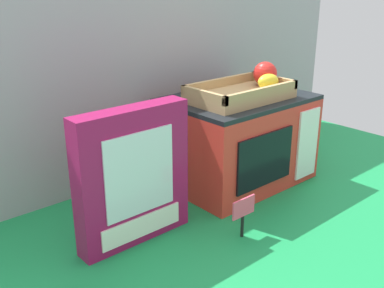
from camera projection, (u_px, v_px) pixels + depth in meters
ground_plane at (212, 198)px, 1.26m from camera, size 1.70×1.70×0.00m
display_back_panel at (151, 72)px, 1.34m from camera, size 1.61×0.03×0.62m
toy_microwave at (237, 139)px, 1.33m from camera, size 0.40×0.30×0.26m
food_groups_crate at (247, 90)px, 1.26m from camera, size 0.29×0.17×0.09m
cookie_set_box at (133, 177)px, 1.01m from camera, size 0.28×0.06×0.32m
price_sign at (243, 211)px, 1.05m from camera, size 0.07×0.01×0.10m
loose_toy_apple at (305, 145)px, 1.56m from camera, size 0.06×0.06×0.06m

